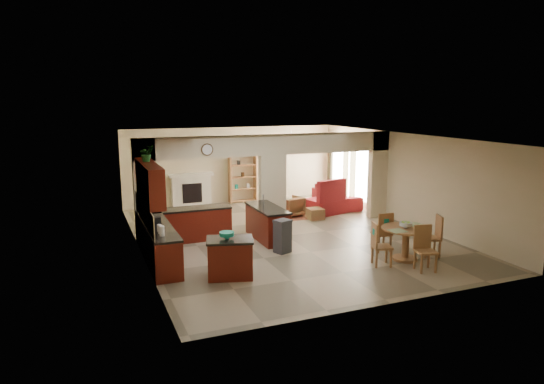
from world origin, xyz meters
name	(u,v)px	position (x,y,z in m)	size (l,w,h in m)	color
floor	(286,236)	(0.00, 0.00, 0.00)	(10.00, 10.00, 0.00)	gray
ceiling	(286,137)	(0.00, 0.00, 2.80)	(10.00, 10.00, 0.00)	white
wall_back	(232,165)	(0.00, 5.00, 1.40)	(8.00, 8.00, 0.00)	beige
wall_front	(394,232)	(0.00, -5.00, 1.40)	(8.00, 8.00, 0.00)	beige
wall_left	(138,198)	(-4.00, 0.00, 1.40)	(10.00, 10.00, 0.00)	beige
wall_right	(404,179)	(4.00, 0.00, 1.40)	(10.00, 10.00, 0.00)	beige
partition_left_pier	(145,190)	(-3.70, 1.00, 1.40)	(0.60, 0.25, 2.80)	beige
partition_center_pier	(272,192)	(0.00, 1.00, 1.10)	(0.80, 0.25, 2.20)	beige
partition_right_pier	(378,175)	(3.70, 1.00, 1.40)	(0.60, 0.25, 2.80)	beige
partition_header	(272,145)	(0.00, 1.00, 2.50)	(8.00, 0.25, 0.60)	beige
kitchen_counter	(172,234)	(-3.26, -0.25, 0.46)	(2.52, 3.29, 1.48)	#451008
upper_cabinets	(149,182)	(-3.82, -0.80, 1.92)	(0.35, 2.40, 0.90)	#451008
peninsula	(267,223)	(-0.60, -0.11, 0.46)	(0.70, 1.85, 0.91)	#451008
wall_clock	(207,150)	(-2.00, 0.85, 2.45)	(0.34, 0.34, 0.03)	#493318
rug	(293,216)	(1.20, 2.10, 0.01)	(1.60, 1.30, 0.01)	brown
fireplace	(191,189)	(-1.60, 4.83, 0.61)	(1.60, 0.35, 1.20)	beige
shelving_unit	(243,178)	(0.35, 4.82, 0.90)	(1.00, 0.32, 1.80)	olive
window_a	(363,174)	(3.97, 2.30, 1.20)	(0.02, 0.90, 1.90)	white
window_b	(339,168)	(3.97, 4.00, 1.20)	(0.02, 0.90, 1.90)	white
glazed_door	(350,175)	(3.97, 3.15, 1.05)	(0.02, 0.70, 2.10)	white
drape_a_left	(371,177)	(3.93, 1.70, 1.20)	(0.10, 0.28, 2.30)	#3A1D17
drape_a_right	(353,172)	(3.93, 2.90, 1.20)	(0.10, 0.28, 2.30)	#3A1D17
drape_b_left	(346,170)	(3.93, 3.40, 1.20)	(0.10, 0.28, 2.30)	#3A1D17
drape_b_right	(330,166)	(3.93, 4.60, 1.20)	(0.10, 0.28, 2.30)	#3A1D17
ceiling_fan	(291,136)	(1.50, 3.00, 2.56)	(1.00, 1.00, 0.10)	white
kitchen_island	(230,258)	(-2.41, -2.51, 0.44)	(1.16, 0.96, 0.87)	#451008
teal_bowl	(227,235)	(-2.47, -2.49, 0.94)	(0.32, 0.32, 0.15)	#13866D
trash_can	(282,237)	(-0.68, -1.36, 0.39)	(0.37, 0.31, 0.78)	#2E2E30
dining_table	(406,239)	(1.84, -2.99, 0.53)	(1.17, 1.17, 0.80)	olive
fruit_bowl	(406,225)	(1.80, -3.01, 0.88)	(0.30, 0.30, 0.16)	#81BC28
sofa	(336,196)	(3.30, 2.96, 0.35)	(0.93, 2.39, 0.70)	maroon
chaise	(326,206)	(2.41, 2.11, 0.24)	(1.19, 0.97, 0.48)	maroon
armchair	(291,206)	(1.11, 2.11, 0.33)	(0.69, 0.71, 0.65)	maroon
ottoman	(315,214)	(1.66, 1.42, 0.18)	(0.49, 0.49, 0.35)	maroon
plant	(146,153)	(-3.82, -0.54, 2.56)	(0.35, 0.30, 0.39)	#165217
chair_north	(383,231)	(1.71, -2.25, 0.55)	(0.45, 0.45, 1.02)	olive
chair_east	(434,234)	(2.68, -3.01, 0.55)	(0.54, 0.54, 1.02)	olive
chair_south	(424,246)	(1.80, -3.70, 0.55)	(0.50, 0.50, 1.02)	olive
chair_west	(378,243)	(0.99, -3.09, 0.55)	(0.53, 0.53, 1.02)	olive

